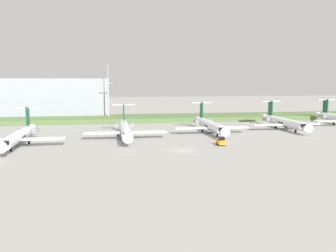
# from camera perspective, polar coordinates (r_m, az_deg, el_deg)

# --- Properties ---
(ground_plane) EXTENTS (500.00, 500.00, 0.00)m
(ground_plane) POSITION_cam_1_polar(r_m,az_deg,el_deg) (113.33, -0.62, -1.02)
(ground_plane) COLOR #9E9B96
(grass_berm) EXTENTS (320.00, 20.00, 1.87)m
(grass_berm) POSITION_cam_1_polar(r_m,az_deg,el_deg) (147.12, -2.60, 1.24)
(grass_berm) COLOR #597542
(grass_berm) RESTS_ON ground
(regional_jet_second) EXTENTS (22.81, 31.00, 9.00)m
(regional_jet_second) POSITION_cam_1_polar(r_m,az_deg,el_deg) (97.53, -22.51, -1.41)
(regional_jet_second) COLOR white
(regional_jet_second) RESTS_ON ground
(regional_jet_third) EXTENTS (22.81, 31.00, 9.00)m
(regional_jet_third) POSITION_cam_1_polar(r_m,az_deg,el_deg) (102.63, -6.79, -0.50)
(regional_jet_third) COLOR white
(regional_jet_third) RESTS_ON ground
(regional_jet_fourth) EXTENTS (22.81, 31.00, 9.00)m
(regional_jet_fourth) POSITION_cam_1_polar(r_m,az_deg,el_deg) (112.74, 6.63, 0.19)
(regional_jet_fourth) COLOR white
(regional_jet_fourth) RESTS_ON ground
(regional_jet_fifth) EXTENTS (22.81, 31.00, 9.00)m
(regional_jet_fifth) POSITION_cam_1_polar(r_m,az_deg,el_deg) (126.35, 17.84, 0.65)
(regional_jet_fifth) COLOR white
(regional_jet_fifth) RESTS_ON ground
(antenna_mast) EXTENTS (4.40, 0.50, 23.23)m
(antenna_mast) POSITION_cam_1_polar(r_m,az_deg,el_deg) (144.80, -9.42, 4.51)
(antenna_mast) COLOR #B2B2B7
(antenna_mast) RESTS_ON ground
(distant_hangar) EXTENTS (64.13, 29.95, 17.04)m
(distant_hangar) POSITION_cam_1_polar(r_m,az_deg,el_deg) (168.84, -20.26, 4.15)
(distant_hangar) COLOR #9EA3AD
(distant_hangar) RESTS_ON ground
(baggage_tug) EXTENTS (1.72, 3.20, 2.30)m
(baggage_tug) POSITION_cam_1_polar(r_m,az_deg,el_deg) (91.51, 8.37, -2.44)
(baggage_tug) COLOR orange
(baggage_tug) RESTS_ON ground
(safety_cone_front_marker) EXTENTS (0.44, 0.44, 0.55)m
(safety_cone_front_marker) POSITION_cam_1_polar(r_m,az_deg,el_deg) (96.53, 9.41, -2.39)
(safety_cone_front_marker) COLOR orange
(safety_cone_front_marker) RESTS_ON ground
(safety_cone_mid_marker) EXTENTS (0.44, 0.44, 0.55)m
(safety_cone_mid_marker) POSITION_cam_1_polar(r_m,az_deg,el_deg) (98.05, 10.67, -2.27)
(safety_cone_mid_marker) COLOR orange
(safety_cone_mid_marker) RESTS_ON ground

